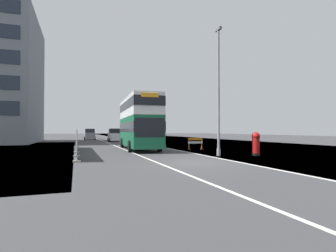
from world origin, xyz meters
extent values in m
cube|color=#38383A|center=(0.00, 0.00, -0.05)|extent=(140.00, 280.00, 0.10)
cube|color=#B2AFA8|center=(2.38, 0.00, 0.00)|extent=(0.24, 196.00, 0.01)
cube|color=silver|center=(-2.12, 0.00, 0.00)|extent=(0.16, 168.00, 0.01)
cube|color=#145638|center=(-0.75, 11.47, 1.71)|extent=(3.12, 10.45, 2.73)
cube|color=silver|center=(-0.75, 11.47, 3.28)|extent=(3.12, 10.45, 0.40)
cube|color=silver|center=(-0.75, 11.47, 4.20)|extent=(3.09, 10.35, 1.45)
cube|color=black|center=(-0.75, 11.47, 2.12)|extent=(3.15, 10.56, 0.87)
cube|color=black|center=(-0.75, 11.47, 4.20)|extent=(3.14, 10.50, 0.80)
cube|color=black|center=(-1.04, 6.30, 2.06)|extent=(2.35, 0.19, 1.50)
cube|color=orange|center=(-1.04, 6.30, 4.60)|extent=(1.40, 0.14, 0.32)
cube|color=#145638|center=(-0.75, 11.47, 0.53)|extent=(3.15, 10.56, 0.36)
cylinder|color=black|center=(-2.20, 8.35, 0.50)|extent=(0.36, 1.02, 1.00)
cylinder|color=black|center=(0.35, 8.21, 0.50)|extent=(0.36, 1.02, 1.00)
cylinder|color=black|center=(-1.86, 14.38, 0.50)|extent=(0.36, 1.02, 1.00)
cylinder|color=black|center=(0.68, 14.24, 0.50)|extent=(0.36, 1.02, 1.00)
cylinder|color=gray|center=(3.17, 3.04, 4.51)|extent=(0.18, 0.18, 9.02)
cube|color=slate|center=(3.17, 3.04, 9.14)|extent=(0.20, 0.70, 0.20)
cylinder|color=gray|center=(3.17, 3.04, 0.25)|extent=(0.29, 0.29, 0.50)
cylinder|color=black|center=(5.88, 2.41, 0.09)|extent=(0.58, 0.58, 0.18)
cylinder|color=#B71414|center=(5.88, 2.41, 0.80)|extent=(0.53, 0.53, 1.23)
sphere|color=#B71414|center=(5.88, 2.41, 1.41)|extent=(0.60, 0.60, 0.60)
cube|color=black|center=(5.88, 2.13, 1.27)|extent=(0.22, 0.03, 0.07)
cube|color=orange|center=(4.22, 9.19, 1.00)|extent=(1.49, 0.09, 0.20)
cube|color=white|center=(4.22, 9.19, 0.68)|extent=(1.49, 0.09, 0.20)
cube|color=orange|center=(3.55, 9.18, 0.50)|extent=(0.07, 0.07, 1.00)
cube|color=black|center=(3.55, 9.18, 0.04)|extent=(0.14, 0.44, 0.08)
cube|color=orange|center=(4.89, 9.19, 0.50)|extent=(0.07, 0.07, 1.00)
cube|color=black|center=(4.89, 9.19, 0.04)|extent=(0.14, 0.44, 0.08)
cube|color=#A8AAAD|center=(-6.45, 4.01, 0.95)|extent=(0.04, 3.26, 1.80)
cube|color=#A8AAAD|center=(-6.45, 7.41, 0.95)|extent=(0.04, 3.26, 1.80)
cube|color=#A8AAAD|center=(-6.45, 10.81, 0.95)|extent=(0.04, 3.26, 1.80)
cube|color=#A8AAAD|center=(-6.45, 14.21, 0.95)|extent=(0.04, 3.26, 1.80)
cylinder|color=#939699|center=(-6.45, 2.31, 0.95)|extent=(0.06, 0.06, 1.90)
cube|color=gray|center=(-6.45, 2.31, 0.06)|extent=(0.44, 0.20, 0.12)
cylinder|color=#939699|center=(-6.45, 5.71, 0.95)|extent=(0.06, 0.06, 1.90)
cube|color=gray|center=(-6.45, 5.71, 0.06)|extent=(0.44, 0.20, 0.12)
cylinder|color=#939699|center=(-6.45, 9.11, 0.95)|extent=(0.06, 0.06, 1.90)
cube|color=gray|center=(-6.45, 9.11, 0.06)|extent=(0.44, 0.20, 0.12)
cylinder|color=#939699|center=(-6.45, 12.51, 0.95)|extent=(0.06, 0.06, 1.90)
cube|color=gray|center=(-6.45, 12.51, 0.06)|extent=(0.44, 0.20, 0.12)
cylinder|color=#939699|center=(-6.45, 15.91, 0.95)|extent=(0.06, 0.06, 1.90)
cube|color=gray|center=(-6.45, 15.91, 0.06)|extent=(0.44, 0.20, 0.12)
cube|color=silver|center=(-0.46, 30.52, 0.77)|extent=(1.74, 4.04, 1.19)
cube|color=black|center=(-0.46, 30.52, 1.75)|extent=(1.60, 2.22, 0.76)
cylinder|color=black|center=(0.41, 31.77, 0.30)|extent=(0.20, 0.60, 0.60)
cylinder|color=black|center=(-1.33, 31.77, 0.30)|extent=(0.20, 0.60, 0.60)
cylinder|color=black|center=(0.41, 29.26, 0.30)|extent=(0.20, 0.60, 0.60)
cylinder|color=black|center=(-1.33, 29.26, 0.30)|extent=(0.20, 0.60, 0.60)
cube|color=gray|center=(-3.91, 40.50, 0.77)|extent=(1.89, 4.26, 1.19)
cube|color=black|center=(-3.91, 40.50, 1.75)|extent=(1.74, 2.34, 0.76)
cylinder|color=black|center=(-2.97, 41.82, 0.30)|extent=(0.20, 0.60, 0.60)
cylinder|color=black|center=(-4.85, 41.82, 0.30)|extent=(0.20, 0.60, 0.60)
cylinder|color=black|center=(-2.97, 39.19, 0.30)|extent=(0.20, 0.60, 0.60)
cylinder|color=black|center=(-4.85, 39.19, 0.30)|extent=(0.20, 0.60, 0.60)
cube|color=gray|center=(-3.47, 49.56, 0.80)|extent=(1.70, 4.48, 1.23)
cube|color=black|center=(-3.47, 49.56, 1.75)|extent=(1.57, 2.46, 0.68)
cylinder|color=black|center=(-2.62, 50.95, 0.30)|extent=(0.20, 0.60, 0.60)
cylinder|color=black|center=(-4.32, 50.95, 0.30)|extent=(0.20, 0.60, 0.60)
cylinder|color=black|center=(-2.62, 48.17, 0.30)|extent=(0.20, 0.60, 0.60)
cylinder|color=black|center=(-4.32, 48.17, 0.30)|extent=(0.20, 0.60, 0.60)
cylinder|color=#4C3D2D|center=(-14.63, 35.29, 1.89)|extent=(0.30, 0.30, 3.79)
cylinder|color=#4C3D2D|center=(-14.23, 35.36, 3.51)|extent=(0.95, 0.32, 1.23)
cylinder|color=#4C3D2D|center=(-14.70, 35.90, 3.90)|extent=(0.25, 1.30, 1.35)
cylinder|color=#4C3D2D|center=(-15.42, 35.30, 3.14)|extent=(1.64, 0.11, 1.60)
cylinder|color=#4C3D2D|center=(-14.68, 34.92, 2.92)|extent=(0.21, 0.83, 1.23)
cylinder|color=#4C3D2D|center=(-16.16, 36.87, 1.85)|extent=(0.32, 0.32, 3.71)
cylinder|color=#4C3D2D|center=(-15.35, 36.97, 3.11)|extent=(1.72, 0.35, 1.72)
cylinder|color=#4C3D2D|center=(-15.68, 37.46, 3.06)|extent=(1.14, 1.35, 1.80)
cylinder|color=#4C3D2D|center=(-16.37, 37.49, 4.33)|extent=(0.56, 1.35, 2.07)
cylinder|color=#4C3D2D|center=(-16.76, 36.78, 3.73)|extent=(1.28, 0.30, 1.23)
cylinder|color=#4C3D2D|center=(-16.63, 36.39, 3.29)|extent=(1.14, 1.14, 1.29)
cylinder|color=#4C3D2D|center=(-15.88, 36.31, 3.56)|extent=(0.69, 1.25, 1.50)
camera|label=1|loc=(-6.51, -13.66, 1.84)|focal=28.29mm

